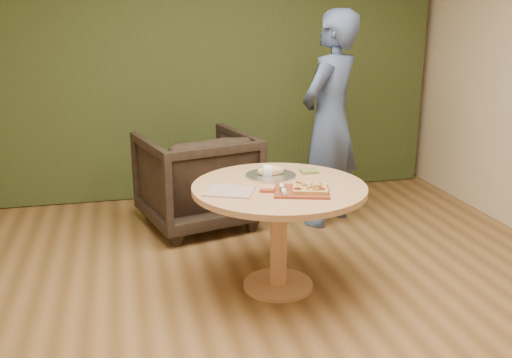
{
  "coord_description": "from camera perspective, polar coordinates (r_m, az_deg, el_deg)",
  "views": [
    {
      "loc": [
        -0.84,
        -2.88,
        1.87
      ],
      "look_at": [
        -0.09,
        0.25,
        0.92
      ],
      "focal_mm": 40.0,
      "sensor_mm": 36.0,
      "label": 1
    }
  ],
  "objects": [
    {
      "name": "cutlery_roll",
      "position": [
        3.63,
        2.72,
        -1.04
      ],
      "size": [
        0.05,
        0.2,
        0.03
      ],
      "rotation": [
        0.0,
        0.0,
        -0.15
      ],
      "color": "white",
      "rests_on": "pizza_paddle"
    },
    {
      "name": "person_standing",
      "position": [
        5.07,
        7.42,
        5.84
      ],
      "size": [
        0.82,
        0.79,
        1.89
      ],
      "primitive_type": "imported",
      "rotation": [
        0.0,
        0.0,
        3.83
      ],
      "color": "#40537F",
      "rests_on": "ground"
    },
    {
      "name": "green_packet",
      "position": [
        4.12,
        5.33,
        0.77
      ],
      "size": [
        0.12,
        0.11,
        0.02
      ],
      "primitive_type": "cube",
      "rotation": [
        0.0,
        0.0,
        -0.05
      ],
      "color": "#58632C",
      "rests_on": "pedestal_table"
    },
    {
      "name": "armchair",
      "position": [
        5.09,
        -5.96,
        0.42
      ],
      "size": [
        1.1,
        1.06,
        0.94
      ],
      "primitive_type": "imported",
      "rotation": [
        0.0,
        0.0,
        3.4
      ],
      "color": "black",
      "rests_on": "ground"
    },
    {
      "name": "pizza_paddle",
      "position": [
        3.67,
        4.43,
        -1.24
      ],
      "size": [
        0.47,
        0.37,
        0.01
      ],
      "rotation": [
        0.0,
        0.0,
        -0.3
      ],
      "color": "brown",
      "rests_on": "pedestal_table"
    },
    {
      "name": "curtain",
      "position": [
        5.86,
        -5.28,
        11.83
      ],
      "size": [
        4.8,
        0.14,
        2.78
      ],
      "primitive_type": "cube",
      "color": "#2C3819",
      "rests_on": "ground"
    },
    {
      "name": "bread_roll",
      "position": [
        3.99,
        1.36,
        0.83
      ],
      "size": [
        0.19,
        0.09,
        0.09
      ],
      "color": "#DDB387",
      "rests_on": "serving_tray"
    },
    {
      "name": "room_shell",
      "position": [
        3.03,
        2.78,
        7.52
      ],
      "size": [
        5.04,
        6.04,
        2.84
      ],
      "color": "olive",
      "rests_on": "ground"
    },
    {
      "name": "flatbread_pizza",
      "position": [
        3.68,
        5.43,
        -0.9
      ],
      "size": [
        0.27,
        0.27,
        0.04
      ],
      "rotation": [
        0.0,
        0.0,
        -0.3
      ],
      "color": "tan",
      "rests_on": "pizza_paddle"
    },
    {
      "name": "pedestal_table",
      "position": [
        3.86,
        2.32,
        -2.62
      ],
      "size": [
        1.17,
        1.17,
        0.75
      ],
      "rotation": [
        0.0,
        0.0,
        -0.01
      ],
      "color": "tan",
      "rests_on": "ground"
    },
    {
      "name": "newspaper",
      "position": [
        3.67,
        -2.63,
        -1.23
      ],
      "size": [
        0.37,
        0.35,
        0.01
      ],
      "primitive_type": "cube",
      "rotation": [
        0.0,
        0.0,
        -0.41
      ],
      "color": "beige",
      "rests_on": "pedestal_table"
    },
    {
      "name": "serving_tray",
      "position": [
        4.01,
        1.48,
        0.34
      ],
      "size": [
        0.36,
        0.36,
        0.02
      ],
      "color": "silver",
      "rests_on": "pedestal_table"
    }
  ]
}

